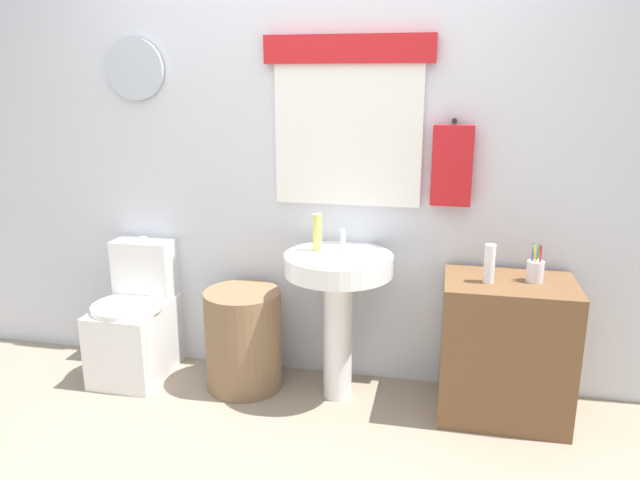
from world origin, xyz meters
name	(u,v)px	position (x,y,z in m)	size (l,w,h in m)	color
back_wall	(320,143)	(0.00, 1.15, 1.30)	(4.40, 0.18, 2.60)	silver
toilet	(137,323)	(-1.00, 0.88, 0.29)	(0.38, 0.51, 0.77)	white
laundry_hamper	(244,339)	(-0.35, 0.85, 0.27)	(0.41, 0.41, 0.55)	#846647
pedestal_sink	(338,289)	(0.16, 0.85, 0.60)	(0.55, 0.55, 0.78)	white
faucet	(343,239)	(0.16, 0.97, 0.83)	(0.03, 0.03, 0.10)	silver
wooden_cabinet	(505,349)	(1.00, 0.85, 0.35)	(0.62, 0.44, 0.70)	brown
soap_bottle	(317,232)	(0.04, 0.90, 0.88)	(0.05, 0.05, 0.19)	#DBD166
lotion_bottle	(489,264)	(0.89, 0.81, 0.79)	(0.05, 0.05, 0.19)	white
toothbrush_cup	(535,271)	(1.11, 0.87, 0.76)	(0.08, 0.08, 0.19)	silver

